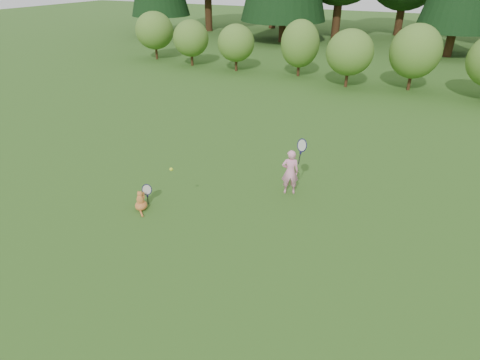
% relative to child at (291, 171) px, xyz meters
% --- Properties ---
extents(ground, '(100.00, 100.00, 0.00)m').
position_rel_child_xyz_m(ground, '(-1.00, -1.92, -0.59)').
color(ground, '#234914').
rests_on(ground, ground).
extents(shrub_row, '(28.00, 3.00, 2.80)m').
position_rel_child_xyz_m(shrub_row, '(-1.00, 11.08, 0.81)').
color(shrub_row, '#4D7C26').
rests_on(shrub_row, ground).
extents(child, '(0.67, 0.46, 1.69)m').
position_rel_child_xyz_m(child, '(0.00, 0.00, 0.00)').
color(child, '#FE98C2').
rests_on(child, ground).
extents(cat, '(0.47, 0.68, 0.64)m').
position_rel_child_xyz_m(cat, '(-2.78, -2.18, -0.35)').
color(cat, '#C15225').
rests_on(cat, ground).
extents(tennis_ball, '(0.07, 0.07, 0.07)m').
position_rel_child_xyz_m(tennis_ball, '(-1.91, -2.11, 0.58)').
color(tennis_ball, '#CAE61B').
rests_on(tennis_ball, ground).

